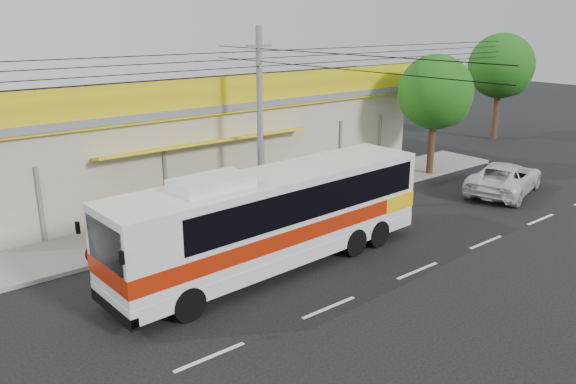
# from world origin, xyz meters

# --- Properties ---
(ground) EXTENTS (120.00, 120.00, 0.00)m
(ground) POSITION_xyz_m (0.00, 0.00, 0.00)
(ground) COLOR black
(ground) RESTS_ON ground
(sidewalk) EXTENTS (30.00, 3.20, 0.15)m
(sidewalk) POSITION_xyz_m (0.00, 6.00, 0.07)
(sidewalk) COLOR gray
(sidewalk) RESTS_ON ground
(lane_markings) EXTENTS (50.00, 0.12, 0.01)m
(lane_markings) POSITION_xyz_m (0.00, -2.50, 0.00)
(lane_markings) COLOR silver
(lane_markings) RESTS_ON ground
(storefront_building) EXTENTS (22.60, 9.20, 5.70)m
(storefront_building) POSITION_xyz_m (-0.01, 11.54, 2.30)
(storefront_building) COLOR #A59D85
(storefront_building) RESTS_ON ground
(coach_bus) EXTENTS (11.77, 3.02, 3.59)m
(coach_bus) POSITION_xyz_m (-3.32, 0.72, 1.92)
(coach_bus) COLOR silver
(coach_bus) RESTS_ON ground
(motorbike_red) EXTENTS (2.27, 1.23, 1.13)m
(motorbike_red) POSITION_xyz_m (-7.54, 4.70, 0.72)
(motorbike_red) COLOR maroon
(motorbike_red) RESTS_ON sidewalk
(white_car) EXTENTS (5.86, 3.85, 1.50)m
(white_car) POSITION_xyz_m (10.22, 0.58, 0.75)
(white_car) COLOR silver
(white_car) RESTS_ON ground
(utility_pole) EXTENTS (34.00, 14.00, 7.78)m
(utility_pole) POSITION_xyz_m (-0.68, 5.40, 6.42)
(utility_pole) COLOR slate
(utility_pole) RESTS_ON ground
(tree_near) EXTENTS (3.83, 3.83, 6.35)m
(tree_near) POSITION_xyz_m (10.12, 4.74, 4.30)
(tree_near) COLOR #361F15
(tree_near) RESTS_ON ground
(tree_far) EXTENTS (4.33, 4.33, 7.18)m
(tree_far) POSITION_xyz_m (21.42, 7.97, 4.86)
(tree_far) COLOR #361F15
(tree_far) RESTS_ON ground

